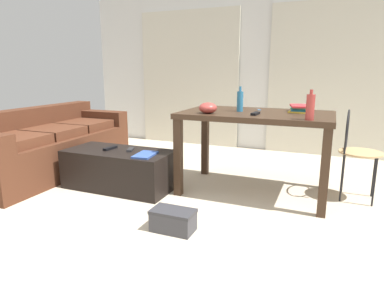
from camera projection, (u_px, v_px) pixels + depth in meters
The scene contains 17 objects.
ground_plane at pixel (204, 192), 3.25m from camera, with size 8.18×8.18×0.00m, color beige.
wall_back at pixel (255, 66), 4.88m from camera, with size 5.36×0.10×2.45m, color silver.
curtains at pixel (253, 80), 4.85m from camera, with size 3.66×0.03×2.06m.
couch at pixel (49, 146), 3.85m from camera, with size 0.83×1.99×0.74m.
coffee_table at pixel (119, 169), 3.35m from camera, with size 1.08×0.51×0.39m.
craft_table at pixel (256, 123), 3.14m from camera, with size 1.38×0.82×0.78m.
wire_chair at pixel (354, 144), 3.01m from camera, with size 0.37×0.38×0.82m.
bottle_near at pixel (240, 101), 3.15m from camera, with size 0.06×0.06×0.24m.
bottle_far at pixel (310, 107), 2.60m from camera, with size 0.07×0.07×0.24m.
bowl at pixel (208, 108), 3.02m from camera, with size 0.17×0.17×0.10m, color #9E3833.
book_stack at pixel (300, 109), 3.11m from camera, with size 0.23×0.29×0.07m.
tv_remote_on_table at pixel (255, 114), 2.93m from camera, with size 0.04×0.16×0.02m, color black.
scissors at pixel (259, 110), 3.29m from camera, with size 0.06×0.10×0.00m.
tv_remote_primary at pixel (130, 149), 3.31m from camera, with size 0.05×0.14×0.02m, color #232326.
tv_remote_secondary at pixel (110, 148), 3.35m from camera, with size 0.04×0.17×0.02m, color black.
magazine at pixel (145, 155), 3.11m from camera, with size 0.16×0.27×0.02m, color #33519E.
shoebox at pixel (173, 220), 2.46m from camera, with size 0.32×0.19×0.16m.
Camera 1 is at (1.08, -1.58, 1.16)m, focal length 31.21 mm.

